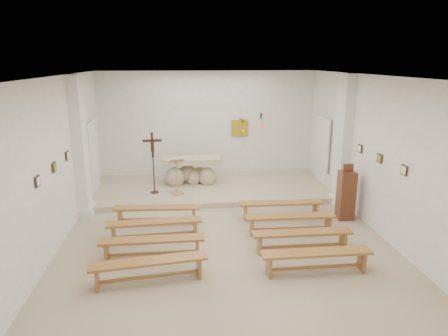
{
  "coord_description": "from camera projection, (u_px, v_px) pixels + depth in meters",
  "views": [
    {
      "loc": [
        -0.9,
        -7.95,
        3.81
      ],
      "look_at": [
        0.15,
        1.6,
        1.22
      ],
      "focal_mm": 32.0,
      "sensor_mm": 36.0,
      "label": 1
    }
  ],
  "objects": [
    {
      "name": "station_frame_left_front",
      "position": [
        38.0,
        181.0,
        7.14
      ],
      "size": [
        0.03,
        0.2,
        0.2
      ],
      "primitive_type": "cube",
      "color": "#392B19",
      "rests_on": "wall_left"
    },
    {
      "name": "ceiling",
      "position": [
        225.0,
        77.0,
        7.81
      ],
      "size": [
        7.0,
        10.0,
        0.02
      ],
      "primitive_type": "cube",
      "color": "silver",
      "rests_on": "wall_back"
    },
    {
      "name": "wall_back",
      "position": [
        208.0,
        126.0,
        13.05
      ],
      "size": [
        7.0,
        0.02,
        3.5
      ],
      "primitive_type": "cube",
      "color": "white",
      "rests_on": "ground"
    },
    {
      "name": "sanctuary_lamp",
      "position": [
        262.0,
        124.0,
        12.95
      ],
      "size": [
        0.11,
        0.36,
        0.44
      ],
      "color": "black",
      "rests_on": "wall_back"
    },
    {
      "name": "altar",
      "position": [
        191.0,
        173.0,
        12.21
      ],
      "size": [
        1.74,
        0.79,
        0.89
      ],
      "rotation": [
        0.0,
        0.0,
        -0.02
      ],
      "color": "beige",
      "rests_on": "sanctuary_platform"
    },
    {
      "name": "sanctuary_platform",
      "position": [
        212.0,
        188.0,
        12.06
      ],
      "size": [
        6.98,
        3.0,
        0.15
      ],
      "primitive_type": "cube",
      "color": "#BAA78F",
      "rests_on": "ground"
    },
    {
      "name": "pilaster_left",
      "position": [
        80.0,
        147.0,
        9.82
      ],
      "size": [
        0.26,
        0.55,
        3.5
      ],
      "primitive_type": "cube",
      "color": "white",
      "rests_on": "ground"
    },
    {
      "name": "bench_left_third",
      "position": [
        152.0,
        244.0,
        7.86
      ],
      "size": [
        2.05,
        0.33,
        0.43
      ],
      "rotation": [
        0.0,
        0.0,
        0.0
      ],
      "color": "#97632B",
      "rests_on": "ground"
    },
    {
      "name": "potted_plant",
      "position": [
        172.0,
        174.0,
        12.5
      ],
      "size": [
        0.53,
        0.51,
        0.45
      ],
      "primitive_type": "imported",
      "rotation": [
        0.0,
        0.0,
        0.56
      ],
      "color": "#2D5823",
      "rests_on": "sanctuary_platform"
    },
    {
      "name": "station_frame_right_rear",
      "position": [
        360.0,
        149.0,
        9.79
      ],
      "size": [
        0.03,
        0.2,
        0.2
      ],
      "primitive_type": "cube",
      "color": "#392B19",
      "rests_on": "wall_right"
    },
    {
      "name": "pilaster_right",
      "position": [
        343.0,
        141.0,
        10.54
      ],
      "size": [
        0.26,
        0.55,
        3.5
      ],
      "primitive_type": "cube",
      "color": "white",
      "rests_on": "ground"
    },
    {
      "name": "gold_wall_relief",
      "position": [
        240.0,
        128.0,
        13.16
      ],
      "size": [
        0.55,
        0.04,
        0.55
      ],
      "primitive_type": "cube",
      "color": "gold",
      "rests_on": "wall_back"
    },
    {
      "name": "station_frame_right_front",
      "position": [
        404.0,
        170.0,
        7.87
      ],
      "size": [
        0.03,
        0.2,
        0.2
      ],
      "primitive_type": "cube",
      "color": "#392B19",
      "rests_on": "wall_right"
    },
    {
      "name": "station_frame_left_mid",
      "position": [
        54.0,
        167.0,
        8.09
      ],
      "size": [
        0.03,
        0.2,
        0.2
      ],
      "primitive_type": "cube",
      "color": "#392B19",
      "rests_on": "wall_left"
    },
    {
      "name": "bench_left_fourth",
      "position": [
        149.0,
        266.0,
        7.01
      ],
      "size": [
        2.07,
        0.58,
        0.43
      ],
      "rotation": [
        0.0,
        0.0,
        0.13
      ],
      "color": "#97632B",
      "rests_on": "ground"
    },
    {
      "name": "donation_pedestal",
      "position": [
        346.0,
        195.0,
        9.79
      ],
      "size": [
        0.39,
        0.39,
        1.41
      ],
      "rotation": [
        0.0,
        0.0,
        -0.04
      ],
      "color": "#5A2F19",
      "rests_on": "ground"
    },
    {
      "name": "bench_right_fourth",
      "position": [
        316.0,
        257.0,
        7.33
      ],
      "size": [
        2.05,
        0.33,
        0.43
      ],
      "rotation": [
        0.0,
        0.0,
        -0.0
      ],
      "color": "#97632B",
      "rests_on": "ground"
    },
    {
      "name": "station_frame_left_rear",
      "position": [
        67.0,
        156.0,
        9.05
      ],
      "size": [
        0.03,
        0.2,
        0.2
      ],
      "primitive_type": "cube",
      "color": "#392B19",
      "rests_on": "wall_left"
    },
    {
      "name": "lectern",
      "position": [
        177.0,
        176.0,
        11.21
      ],
      "size": [
        0.43,
        0.39,
        1.06
      ],
      "rotation": [
        0.0,
        0.0,
        0.21
      ],
      "color": "#B07D55",
      "rests_on": "sanctuary_platform"
    },
    {
      "name": "wall_left",
      "position": [
        50.0,
        168.0,
        7.89
      ],
      "size": [
        0.02,
        10.0,
        3.5
      ],
      "primitive_type": "cube",
      "color": "white",
      "rests_on": "ground"
    },
    {
      "name": "bench_right_second",
      "position": [
        290.0,
        220.0,
        9.03
      ],
      "size": [
        2.05,
        0.38,
        0.43
      ],
      "rotation": [
        0.0,
        0.0,
        -0.03
      ],
      "color": "#97632B",
      "rests_on": "ground"
    },
    {
      "name": "station_frame_right_mid",
      "position": [
        380.0,
        158.0,
        8.83
      ],
      "size": [
        0.03,
        0.2,
        0.2
      ],
      "primitive_type": "cube",
      "color": "#392B19",
      "rests_on": "wall_right"
    },
    {
      "name": "bench_right_front",
      "position": [
        281.0,
        206.0,
        9.88
      ],
      "size": [
        2.05,
        0.38,
        0.43
      ],
      "rotation": [
        0.0,
        0.0,
        -0.03
      ],
      "color": "#97632B",
      "rests_on": "ground"
    },
    {
      "name": "wall_right",
      "position": [
        385.0,
        159.0,
        8.63
      ],
      "size": [
        0.02,
        10.0,
        3.5
      ],
      "primitive_type": "cube",
      "color": "white",
      "rests_on": "ground"
    },
    {
      "name": "radiator_left",
      "position": [
        89.0,
        195.0,
        10.88
      ],
      "size": [
        0.1,
        0.85,
        0.52
      ],
      "primitive_type": "cube",
      "color": "silver",
      "rests_on": "ground"
    },
    {
      "name": "bench_left_front",
      "position": [
        157.0,
        211.0,
        9.56
      ],
      "size": [
        2.06,
        0.47,
        0.43
      ],
      "rotation": [
        0.0,
        0.0,
        -0.07
      ],
      "color": "#97632B",
      "rests_on": "ground"
    },
    {
      "name": "radiator_right",
      "position": [
        332.0,
        186.0,
        11.6
      ],
      "size": [
        0.1,
        0.85,
        0.52
      ],
      "primitive_type": "cube",
      "color": "silver",
      "rests_on": "ground"
    },
    {
      "name": "bench_right_third",
      "position": [
        302.0,
        236.0,
        8.18
      ],
      "size": [
        2.05,
        0.34,
        0.43
      ],
      "rotation": [
        0.0,
        0.0,
        -0.01
      ],
      "color": "#97632B",
      "rests_on": "ground"
    },
    {
      "name": "ground",
      "position": [
        225.0,
        241.0,
        8.72
      ],
      "size": [
        7.0,
        10.0,
        0.0
      ],
      "primitive_type": "cube",
      "color": "#CAB992",
      "rests_on": "ground"
    },
    {
      "name": "bench_left_second",
      "position": [
        155.0,
        226.0,
        8.71
      ],
      "size": [
        2.06,
        0.44,
        0.43
      ],
      "rotation": [
        0.0,
        0.0,
        0.06
      ],
      "color": "#97632B",
      "rests_on": "ground"
    },
    {
      "name": "crucifix_stand",
      "position": [
        153.0,
        158.0,
        11.16
      ],
      "size": [
        0.53,
        0.23,
        1.75
      ],
      "rotation": [
        0.0,
        0.0,
        0.07
      ],
      "color": "#351B10",
      "rests_on": "sanctuary_platform"
    }
  ]
}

